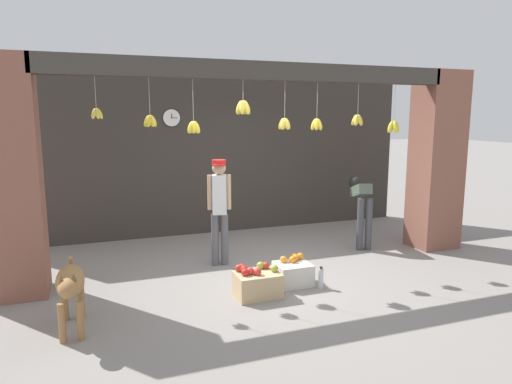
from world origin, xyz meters
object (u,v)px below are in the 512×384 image
object	(u,v)px
worker_stooping	(361,202)
fruit_crate_oranges	(293,273)
fruit_crate_apples	(257,283)
water_bottle	(321,278)
wall_clock	(172,118)
dog	(70,285)
shopkeeper	(219,205)

from	to	relation	value
worker_stooping	fruit_crate_oranges	bearing A→B (deg)	-128.14
fruit_crate_oranges	fruit_crate_apples	world-z (taller)	fruit_crate_apples
fruit_crate_oranges	water_bottle	world-z (taller)	fruit_crate_oranges
water_bottle	wall_clock	distance (m)	4.01
fruit_crate_oranges	wall_clock	distance (m)	3.71
fruit_crate_oranges	wall_clock	size ratio (longest dim) A/B	1.42
worker_stooping	water_bottle	bearing A→B (deg)	-118.32
dog	water_bottle	distance (m)	2.98
worker_stooping	fruit_crate_oranges	size ratio (longest dim) A/B	2.51
dog	shopkeeper	bearing A→B (deg)	128.04
shopkeeper	water_bottle	xyz separation A→B (m)	(0.97, -1.34, -0.78)
dog	wall_clock	world-z (taller)	wall_clock
fruit_crate_oranges	shopkeeper	bearing A→B (deg)	122.16
shopkeeper	worker_stooping	distance (m)	2.51
fruit_crate_oranges	wall_clock	world-z (taller)	wall_clock
dog	shopkeeper	xyz separation A→B (m)	(1.99, 1.54, 0.41)
water_bottle	worker_stooping	bearing A→B (deg)	44.33
dog	fruit_crate_apples	size ratio (longest dim) A/B	1.86
wall_clock	water_bottle	bearing A→B (deg)	-67.80
fruit_crate_apples	wall_clock	xyz separation A→B (m)	(-0.45, 3.18, 1.98)
shopkeeper	water_bottle	distance (m)	1.83
worker_stooping	water_bottle	xyz separation A→B (m)	(-1.53, -1.50, -0.62)
worker_stooping	water_bottle	world-z (taller)	worker_stooping
worker_stooping	water_bottle	size ratio (longest dim) A/B	3.97
shopkeeper	fruit_crate_oranges	world-z (taller)	shopkeeper
worker_stooping	fruit_crate_apples	bearing A→B (deg)	-131.09
fruit_crate_oranges	fruit_crate_apples	size ratio (longest dim) A/B	0.83
dog	fruit_crate_apples	distance (m)	2.13
wall_clock	worker_stooping	bearing A→B (deg)	-31.01
shopkeeper	wall_clock	distance (m)	2.27
shopkeeper	fruit_crate_apples	xyz separation A→B (m)	(0.10, -1.32, -0.74)
dog	wall_clock	xyz separation A→B (m)	(1.64, 3.41, 1.65)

